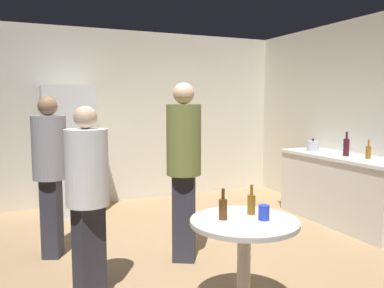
{
  "coord_description": "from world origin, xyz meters",
  "views": [
    {
      "loc": [
        -1.57,
        -3.63,
        1.6
      ],
      "look_at": [
        0.2,
        0.41,
        1.12
      ],
      "focal_mm": 37.31,
      "sensor_mm": 36.0,
      "label": 1
    }
  ],
  "objects_px": {
    "beer_bottle_on_counter": "(368,152)",
    "kettle": "(313,146)",
    "wine_bottle_on_counter": "(346,147)",
    "person_in_white_shirt": "(87,188)",
    "person_in_gray_shirt": "(50,164)",
    "person_in_olive_shirt": "(184,158)",
    "beer_bottle_brown": "(223,208)",
    "beer_bottle_amber": "(251,203)",
    "plastic_cup_blue": "(264,212)",
    "refrigerator": "(69,151)",
    "foreground_table": "(244,234)"
  },
  "relations": [
    {
      "from": "person_in_gray_shirt",
      "to": "beer_bottle_amber",
      "type": "bearing_deg",
      "value": -29.66
    },
    {
      "from": "beer_bottle_on_counter",
      "to": "person_in_olive_shirt",
      "type": "relative_size",
      "value": 0.13
    },
    {
      "from": "plastic_cup_blue",
      "to": "person_in_olive_shirt",
      "type": "xyz_separation_m",
      "value": [
        -0.14,
        1.2,
        0.25
      ]
    },
    {
      "from": "refrigerator",
      "to": "beer_bottle_brown",
      "type": "bearing_deg",
      "value": -77.93
    },
    {
      "from": "kettle",
      "to": "plastic_cup_blue",
      "type": "bearing_deg",
      "value": -136.88
    },
    {
      "from": "wine_bottle_on_counter",
      "to": "person_in_white_shirt",
      "type": "xyz_separation_m",
      "value": [
        -3.36,
        -0.66,
        -0.11
      ]
    },
    {
      "from": "wine_bottle_on_counter",
      "to": "person_in_white_shirt",
      "type": "bearing_deg",
      "value": -168.86
    },
    {
      "from": "beer_bottle_brown",
      "to": "person_in_gray_shirt",
      "type": "height_order",
      "value": "person_in_gray_shirt"
    },
    {
      "from": "plastic_cup_blue",
      "to": "wine_bottle_on_counter",
      "type": "bearing_deg",
      "value": 33.37
    },
    {
      "from": "kettle",
      "to": "person_in_white_shirt",
      "type": "distance_m",
      "value": 3.54
    },
    {
      "from": "kettle",
      "to": "wine_bottle_on_counter",
      "type": "bearing_deg",
      "value": -86.23
    },
    {
      "from": "plastic_cup_blue",
      "to": "person_in_white_shirt",
      "type": "height_order",
      "value": "person_in_white_shirt"
    },
    {
      "from": "wine_bottle_on_counter",
      "to": "person_in_white_shirt",
      "type": "height_order",
      "value": "person_in_white_shirt"
    },
    {
      "from": "beer_bottle_amber",
      "to": "person_in_olive_shirt",
      "type": "xyz_separation_m",
      "value": [
        -0.13,
        1.03,
        0.23
      ]
    },
    {
      "from": "refrigerator",
      "to": "beer_bottle_on_counter",
      "type": "height_order",
      "value": "refrigerator"
    },
    {
      "from": "beer_bottle_brown",
      "to": "person_in_olive_shirt",
      "type": "bearing_deg",
      "value": 83.05
    },
    {
      "from": "person_in_olive_shirt",
      "to": "plastic_cup_blue",
      "type": "bearing_deg",
      "value": 34.71
    },
    {
      "from": "beer_bottle_on_counter",
      "to": "person_in_olive_shirt",
      "type": "distance_m",
      "value": 2.43
    },
    {
      "from": "beer_bottle_on_counter",
      "to": "foreground_table",
      "type": "height_order",
      "value": "beer_bottle_on_counter"
    },
    {
      "from": "beer_bottle_on_counter",
      "to": "kettle",
      "type": "bearing_deg",
      "value": 96.81
    },
    {
      "from": "plastic_cup_blue",
      "to": "person_in_white_shirt",
      "type": "distance_m",
      "value": 1.39
    },
    {
      "from": "person_in_gray_shirt",
      "to": "wine_bottle_on_counter",
      "type": "bearing_deg",
      "value": 15.85
    },
    {
      "from": "beer_bottle_brown",
      "to": "beer_bottle_amber",
      "type": "bearing_deg",
      "value": 7.11
    },
    {
      "from": "refrigerator",
      "to": "beer_bottle_brown",
      "type": "distance_m",
      "value": 3.39
    },
    {
      "from": "foreground_table",
      "to": "wine_bottle_on_counter",
      "type": "bearing_deg",
      "value": 30.85
    },
    {
      "from": "beer_bottle_amber",
      "to": "beer_bottle_on_counter",
      "type": "bearing_deg",
      "value": 23.74
    },
    {
      "from": "wine_bottle_on_counter",
      "to": "beer_bottle_amber",
      "type": "xyz_separation_m",
      "value": [
        -2.23,
        -1.3,
        -0.2
      ]
    },
    {
      "from": "person_in_olive_shirt",
      "to": "person_in_white_shirt",
      "type": "bearing_deg",
      "value": -40.34
    },
    {
      "from": "person_in_gray_shirt",
      "to": "person_in_olive_shirt",
      "type": "distance_m",
      "value": 1.37
    },
    {
      "from": "wine_bottle_on_counter",
      "to": "beer_bottle_brown",
      "type": "bearing_deg",
      "value": -151.83
    },
    {
      "from": "foreground_table",
      "to": "person_in_white_shirt",
      "type": "distance_m",
      "value": 1.28
    },
    {
      "from": "foreground_table",
      "to": "beer_bottle_on_counter",
      "type": "bearing_deg",
      "value": 24.7
    },
    {
      "from": "wine_bottle_on_counter",
      "to": "beer_bottle_amber",
      "type": "relative_size",
      "value": 1.35
    },
    {
      "from": "refrigerator",
      "to": "plastic_cup_blue",
      "type": "bearing_deg",
      "value": -74.16
    },
    {
      "from": "wine_bottle_on_counter",
      "to": "beer_bottle_on_counter",
      "type": "xyz_separation_m",
      "value": [
        0.07,
        -0.29,
        -0.03
      ]
    },
    {
      "from": "kettle",
      "to": "person_in_gray_shirt",
      "type": "distance_m",
      "value": 3.53
    },
    {
      "from": "wine_bottle_on_counter",
      "to": "plastic_cup_blue",
      "type": "xyz_separation_m",
      "value": [
        -2.22,
        -1.46,
        -0.23
      ]
    },
    {
      "from": "kettle",
      "to": "person_in_white_shirt",
      "type": "height_order",
      "value": "person_in_white_shirt"
    },
    {
      "from": "person_in_white_shirt",
      "to": "wine_bottle_on_counter",
      "type": "bearing_deg",
      "value": 79.4
    },
    {
      "from": "person_in_gray_shirt",
      "to": "person_in_olive_shirt",
      "type": "bearing_deg",
      "value": -6.41
    },
    {
      "from": "kettle",
      "to": "wine_bottle_on_counter",
      "type": "relative_size",
      "value": 0.79
    },
    {
      "from": "kettle",
      "to": "wine_bottle_on_counter",
      "type": "height_order",
      "value": "wine_bottle_on_counter"
    },
    {
      "from": "foreground_table",
      "to": "person_in_gray_shirt",
      "type": "distance_m",
      "value": 2.18
    },
    {
      "from": "plastic_cup_blue",
      "to": "person_in_olive_shirt",
      "type": "bearing_deg",
      "value": 96.61
    },
    {
      "from": "wine_bottle_on_counter",
      "to": "person_in_white_shirt",
      "type": "distance_m",
      "value": 3.42
    },
    {
      "from": "wine_bottle_on_counter",
      "to": "person_in_gray_shirt",
      "type": "xyz_separation_m",
      "value": [
        -3.56,
        0.38,
        -0.06
      ]
    },
    {
      "from": "refrigerator",
      "to": "beer_bottle_on_counter",
      "type": "relative_size",
      "value": 7.83
    },
    {
      "from": "kettle",
      "to": "foreground_table",
      "type": "relative_size",
      "value": 0.3
    },
    {
      "from": "refrigerator",
      "to": "wine_bottle_on_counter",
      "type": "distance_m",
      "value": 3.76
    },
    {
      "from": "beer_bottle_on_counter",
      "to": "plastic_cup_blue",
      "type": "distance_m",
      "value": 2.58
    }
  ]
}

